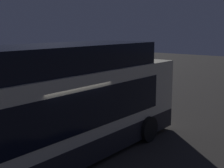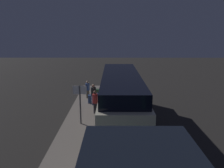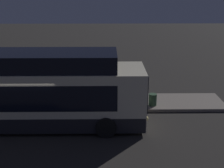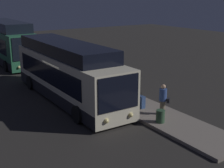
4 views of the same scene
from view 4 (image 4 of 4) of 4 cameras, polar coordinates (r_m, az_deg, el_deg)
ground at (r=19.60m, az=-7.78°, el=-3.10°), size 80.00×80.00×0.00m
platform at (r=20.88m, az=-0.69°, el=-1.53°), size 20.00×2.52×0.17m
bus_lead at (r=19.65m, az=-8.16°, el=1.83°), size 11.37×2.89×3.58m
bus_second at (r=32.04m, az=-18.43°, el=6.94°), size 10.72×2.88×4.00m
passenger_boarding at (r=17.81m, az=3.22°, el=-1.10°), size 0.68×0.69×1.81m
passenger_waiting at (r=19.22m, az=-0.94°, el=0.21°), size 0.51×0.51×1.79m
passenger_with_bags at (r=16.80m, az=9.34°, el=-2.62°), size 0.66×0.62×1.66m
suitcase at (r=17.78m, az=5.35°, el=-3.26°), size 0.46×0.27×0.93m
sign_post at (r=21.08m, az=-1.86°, el=3.85°), size 0.10×0.90×2.68m
trash_bin at (r=15.89m, az=8.84°, el=-5.84°), size 0.44×0.44×0.65m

